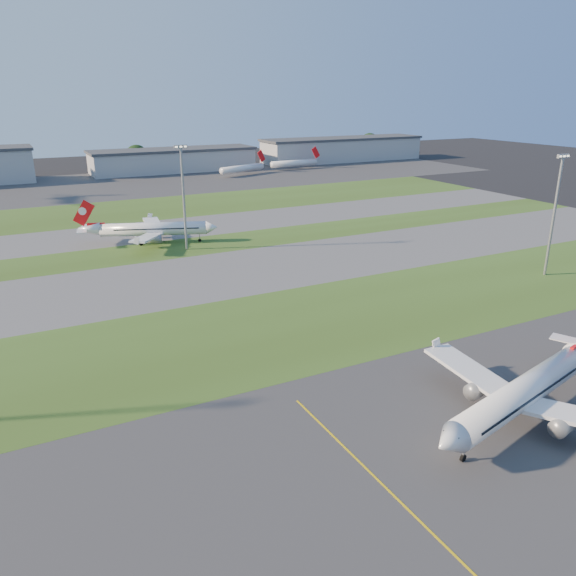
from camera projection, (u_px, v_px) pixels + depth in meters
grass_strip_a at (204, 344)px, 88.58m from camera, size 300.00×34.00×0.01m
taxiway_a at (151, 284)px, 116.28m from camera, size 300.00×32.00×0.01m
grass_strip_b at (125, 255)px, 137.26m from camera, size 300.00×18.00×0.01m
taxiway_b at (108, 236)px, 155.73m from camera, size 300.00×26.00×0.01m
grass_strip_c at (89, 214)px, 183.42m from camera, size 300.00×40.00×0.01m
apron_far at (66, 188)px, 233.78m from camera, size 400.00×80.00×0.01m
yellow_line at (465, 566)px, 47.10m from camera, size 0.25×60.00×0.02m
airliner_parked at (524, 392)px, 66.92m from camera, size 33.93×28.44×10.76m
airliner_taxiing at (153, 229)px, 146.90m from camera, size 32.27×27.32×10.54m
mini_jet_near at (242, 168)px, 268.30m from camera, size 27.46×11.92×9.48m
mini_jet_far at (294, 163)px, 288.02m from camera, size 28.63×4.02×9.48m
light_mast_centre at (183, 191)px, 137.18m from camera, size 3.20×0.70×25.80m
light_mast_east at (555, 208)px, 117.40m from camera, size 3.20×0.70×25.80m
hangar_east at (174, 160)px, 280.87m from camera, size 81.60×23.00×11.20m
hangar_far_east at (343, 149)px, 323.75m from camera, size 96.90×23.00×13.20m
tree_mid_west at (7, 166)px, 257.62m from camera, size 9.90×9.90×10.80m
tree_mid_east at (137, 156)px, 285.75m from camera, size 11.55×11.55×12.60m
tree_east at (271, 151)px, 316.69m from camera, size 10.45×10.45×11.40m
tree_far_east at (369, 143)px, 349.87m from camera, size 12.65×12.65×13.80m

